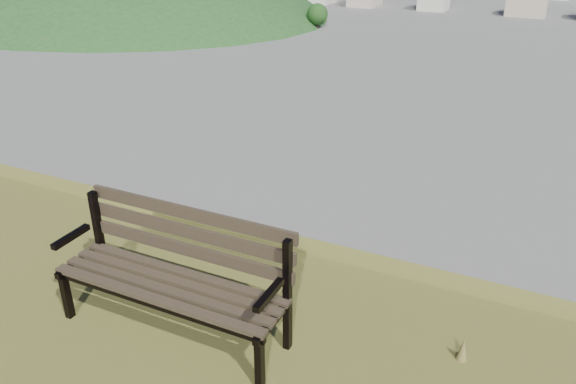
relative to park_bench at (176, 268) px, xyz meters
The scene contains 2 objects.
park_bench is the anchor object (origin of this frame).
green_wooded_hill 196.52m from the park_bench, 132.24° to the left, with size 164.54×131.63×82.27m.
Camera 1 is at (2.61, -0.09, 27.81)m, focal length 35.00 mm.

